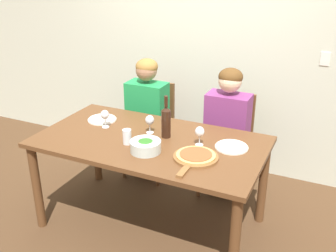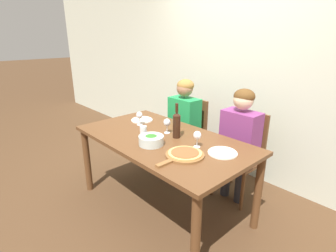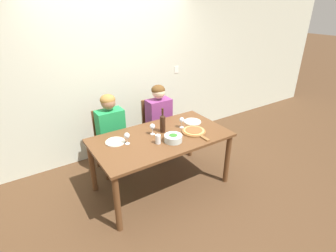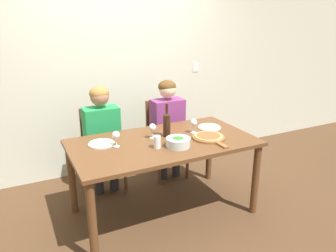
{
  "view_description": "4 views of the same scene",
  "coord_description": "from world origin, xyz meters",
  "px_view_note": "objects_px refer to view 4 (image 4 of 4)",
  "views": [
    {
      "loc": [
        1.28,
        -2.43,
        2.08
      ],
      "look_at": [
        0.1,
        0.11,
        0.87
      ],
      "focal_mm": 42.0,
      "sensor_mm": 36.0,
      "label": 1
    },
    {
      "loc": [
        1.77,
        -1.54,
        1.71
      ],
      "look_at": [
        -0.09,
        0.15,
        0.84
      ],
      "focal_mm": 28.0,
      "sensor_mm": 36.0,
      "label": 2
    },
    {
      "loc": [
        -1.55,
        -2.55,
        2.36
      ],
      "look_at": [
        0.13,
        0.03,
        0.88
      ],
      "focal_mm": 28.0,
      "sensor_mm": 36.0,
      "label": 3
    },
    {
      "loc": [
        -1.26,
        -2.65,
        1.91
      ],
      "look_at": [
        0.07,
        0.04,
        0.91
      ],
      "focal_mm": 35.0,
      "sensor_mm": 36.0,
      "label": 4
    }
  ],
  "objects_px": {
    "broccoli_bowl": "(178,142)",
    "chair_right": "(164,136)",
    "wine_glass_left": "(116,136)",
    "wine_glass_right": "(194,123)",
    "chair_left": "(101,146)",
    "wine_glass_centre": "(153,128)",
    "dinner_plate_left": "(101,144)",
    "dinner_plate_right": "(209,127)",
    "water_tumbler": "(157,142)",
    "wine_bottle": "(167,124)",
    "person_man": "(168,120)",
    "person_woman": "(102,130)",
    "pizza_on_board": "(209,137)"
  },
  "relations": [
    {
      "from": "person_man",
      "to": "wine_glass_left",
      "type": "relative_size",
      "value": 8.04
    },
    {
      "from": "chair_left",
      "to": "wine_glass_centre",
      "type": "distance_m",
      "value": 0.87
    },
    {
      "from": "wine_bottle",
      "to": "broccoli_bowl",
      "type": "height_order",
      "value": "wine_bottle"
    },
    {
      "from": "chair_right",
      "to": "dinner_plate_left",
      "type": "bearing_deg",
      "value": -146.16
    },
    {
      "from": "broccoli_bowl",
      "to": "dinner_plate_right",
      "type": "bearing_deg",
      "value": 29.91
    },
    {
      "from": "chair_left",
      "to": "broccoli_bowl",
      "type": "distance_m",
      "value": 1.15
    },
    {
      "from": "wine_bottle",
      "to": "water_tumbler",
      "type": "height_order",
      "value": "wine_bottle"
    },
    {
      "from": "broccoli_bowl",
      "to": "dinner_plate_left",
      "type": "relative_size",
      "value": 0.92
    },
    {
      "from": "broccoli_bowl",
      "to": "chair_right",
      "type": "bearing_deg",
      "value": 71.29
    },
    {
      "from": "wine_glass_left",
      "to": "wine_glass_centre",
      "type": "bearing_deg",
      "value": 7.82
    },
    {
      "from": "dinner_plate_left",
      "to": "wine_glass_left",
      "type": "relative_size",
      "value": 1.63
    },
    {
      "from": "person_man",
      "to": "broccoli_bowl",
      "type": "xyz_separation_m",
      "value": [
        -0.34,
        -0.89,
        0.09
      ]
    },
    {
      "from": "broccoli_bowl",
      "to": "dinner_plate_left",
      "type": "distance_m",
      "value": 0.72
    },
    {
      "from": "dinner_plate_left",
      "to": "wine_glass_right",
      "type": "bearing_deg",
      "value": -6.36
    },
    {
      "from": "broccoli_bowl",
      "to": "dinner_plate_left",
      "type": "bearing_deg",
      "value": 149.58
    },
    {
      "from": "chair_left",
      "to": "wine_bottle",
      "type": "distance_m",
      "value": 0.96
    },
    {
      "from": "water_tumbler",
      "to": "wine_glass_centre",
      "type": "bearing_deg",
      "value": 75.42
    },
    {
      "from": "broccoli_bowl",
      "to": "wine_glass_centre",
      "type": "height_order",
      "value": "wine_glass_centre"
    },
    {
      "from": "chair_left",
      "to": "wine_bottle",
      "type": "bearing_deg",
      "value": -55.38
    },
    {
      "from": "dinner_plate_left",
      "to": "wine_glass_centre",
      "type": "bearing_deg",
      "value": -6.98
    },
    {
      "from": "chair_right",
      "to": "pizza_on_board",
      "type": "relative_size",
      "value": 2.05
    },
    {
      "from": "person_man",
      "to": "wine_glass_right",
      "type": "distance_m",
      "value": 0.65
    },
    {
      "from": "water_tumbler",
      "to": "dinner_plate_left",
      "type": "bearing_deg",
      "value": 144.52
    },
    {
      "from": "person_woman",
      "to": "wine_bottle",
      "type": "xyz_separation_m",
      "value": [
        0.49,
        -0.6,
        0.18
      ]
    },
    {
      "from": "wine_glass_centre",
      "to": "water_tumbler",
      "type": "bearing_deg",
      "value": -104.58
    },
    {
      "from": "chair_left",
      "to": "wine_glass_right",
      "type": "xyz_separation_m",
      "value": [
        0.78,
        -0.75,
        0.38
      ]
    },
    {
      "from": "pizza_on_board",
      "to": "wine_glass_centre",
      "type": "height_order",
      "value": "wine_glass_centre"
    },
    {
      "from": "person_woman",
      "to": "pizza_on_board",
      "type": "relative_size",
      "value": 2.65
    },
    {
      "from": "dinner_plate_left",
      "to": "wine_glass_left",
      "type": "bearing_deg",
      "value": -45.99
    },
    {
      "from": "chair_right",
      "to": "dinner_plate_right",
      "type": "height_order",
      "value": "chair_right"
    },
    {
      "from": "person_man",
      "to": "wine_glass_right",
      "type": "bearing_deg",
      "value": -92.15
    },
    {
      "from": "chair_left",
      "to": "wine_bottle",
      "type": "relative_size",
      "value": 2.78
    },
    {
      "from": "chair_left",
      "to": "wine_glass_right",
      "type": "height_order",
      "value": "chair_left"
    },
    {
      "from": "chair_left",
      "to": "wine_bottle",
      "type": "height_order",
      "value": "wine_bottle"
    },
    {
      "from": "chair_right",
      "to": "person_woman",
      "type": "height_order",
      "value": "person_woman"
    },
    {
      "from": "person_woman",
      "to": "water_tumbler",
      "type": "relative_size",
      "value": 10.57
    },
    {
      "from": "person_woman",
      "to": "wine_glass_left",
      "type": "xyz_separation_m",
      "value": [
        -0.04,
        -0.64,
        0.15
      ]
    },
    {
      "from": "pizza_on_board",
      "to": "water_tumbler",
      "type": "relative_size",
      "value": 3.99
    },
    {
      "from": "water_tumbler",
      "to": "chair_right",
      "type": "bearing_deg",
      "value": 61.02
    },
    {
      "from": "chair_right",
      "to": "wine_bottle",
      "type": "distance_m",
      "value": 0.88
    },
    {
      "from": "pizza_on_board",
      "to": "water_tumbler",
      "type": "height_order",
      "value": "water_tumbler"
    },
    {
      "from": "wine_bottle",
      "to": "water_tumbler",
      "type": "relative_size",
      "value": 2.94
    },
    {
      "from": "wine_bottle",
      "to": "wine_glass_right",
      "type": "relative_size",
      "value": 2.24
    },
    {
      "from": "wine_glass_right",
      "to": "wine_glass_centre",
      "type": "relative_size",
      "value": 1.0
    },
    {
      "from": "chair_left",
      "to": "water_tumbler",
      "type": "bearing_deg",
      "value": -73.55
    },
    {
      "from": "dinner_plate_left",
      "to": "dinner_plate_right",
      "type": "height_order",
      "value": "same"
    },
    {
      "from": "person_woman",
      "to": "broccoli_bowl",
      "type": "xyz_separation_m",
      "value": [
        0.47,
        -0.89,
        0.09
      ]
    },
    {
      "from": "broccoli_bowl",
      "to": "wine_glass_left",
      "type": "xyz_separation_m",
      "value": [
        -0.51,
        0.25,
        0.06
      ]
    },
    {
      "from": "wine_glass_left",
      "to": "wine_glass_right",
      "type": "height_order",
      "value": "same"
    },
    {
      "from": "wine_glass_left",
      "to": "wine_glass_right",
      "type": "bearing_deg",
      "value": 0.67
    }
  ]
}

